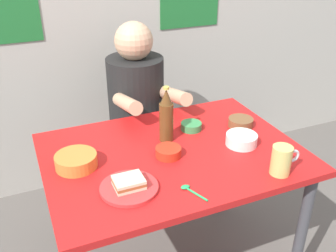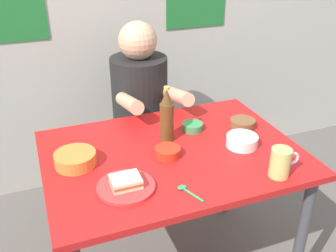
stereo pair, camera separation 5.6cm
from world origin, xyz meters
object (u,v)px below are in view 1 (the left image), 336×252
Objects in this scene: sandwich at (129,182)px; plate_orange at (129,188)px; stool at (138,155)px; dining_table at (172,169)px; beer_bottle at (166,117)px; person_seated at (137,93)px; condiment_bowl_brown at (241,122)px; beer_mug at (282,160)px.

plate_orange is at bearing 0.00° from sandwich.
dining_table is at bearing -94.31° from stool.
dining_table is 0.70m from stool.
stool is at bearing 86.43° from beer_bottle.
condiment_bowl_brown is at bearing -56.58° from person_seated.
beer_mug is 0.48× the size of beer_bottle.
beer_mug is at bearing -73.63° from stool.
sandwich is 0.87× the size of beer_mug.
person_seated is at bearing 86.35° from beer_bottle.
beer_bottle is at bearing 81.99° from dining_table.
plate_orange is (-0.31, -0.82, 0.40)m from stool.
person_seated is 5.71× the size of beer_mug.
person_seated is at bearing 85.62° from dining_table.
beer_bottle is (-0.31, 0.42, 0.06)m from beer_mug.
plate_orange is 1.83× the size of condiment_bowl_brown.
beer_bottle is at bearing 177.09° from condiment_bowl_brown.
sandwich reaches higher than plate_orange.
sandwich is (-0.31, -0.80, 0.01)m from person_seated.
beer_bottle reaches higher than condiment_bowl_brown.
beer_bottle reaches higher than stool.
beer_mug reaches higher than dining_table.
beer_mug is at bearing -100.42° from condiment_bowl_brown.
beer_bottle is at bearing 126.40° from beer_mug.
stool is at bearing 90.00° from person_seated.
plate_orange is 0.84× the size of beer_bottle.
dining_table is at bearing -168.15° from condiment_bowl_brown.
beer_bottle is (-0.03, -0.52, 0.09)m from person_seated.
person_seated reaches higher than plate_orange.
beer_mug is at bearing -53.60° from beer_bottle.
sandwich is 0.92× the size of condiment_bowl_brown.
dining_table reaches higher than stool.
person_seated reaches higher than beer_mug.
stool is 3.57× the size of beer_mug.
plate_orange is at bearing -110.80° from person_seated.
dining_table is 0.33m from plate_orange.
sandwich is at bearing -110.80° from person_seated.
stool is at bearing 85.69° from dining_table.
stool is 0.96m from plate_orange.
beer_mug is (0.28, -0.95, 0.45)m from stool.
beer_mug is 0.53m from beer_bottle.
stool is (0.05, 0.63, -0.30)m from dining_table.
plate_orange is 0.02m from sandwich.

